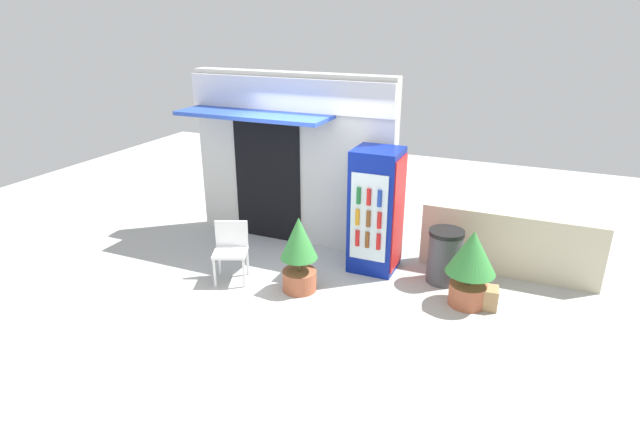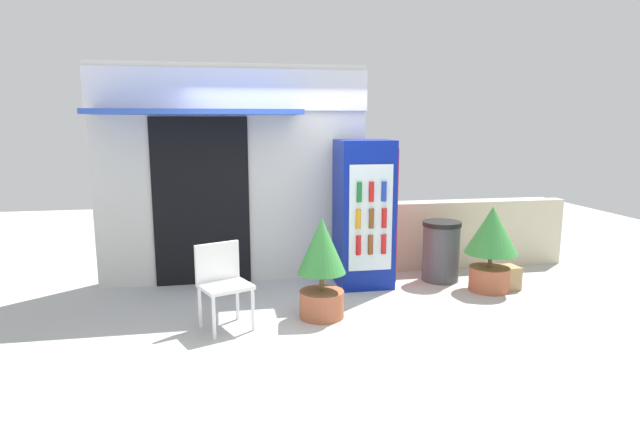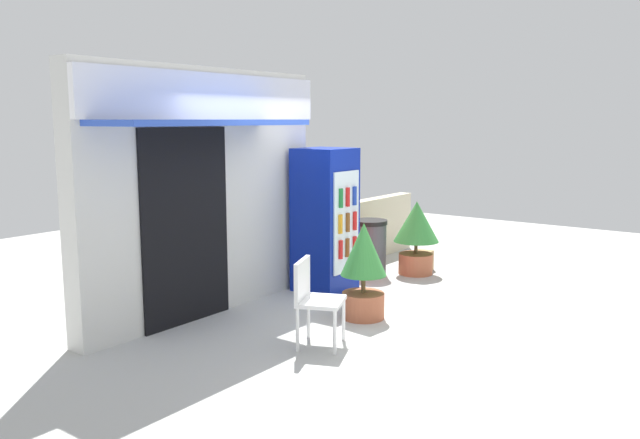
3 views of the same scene
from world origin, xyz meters
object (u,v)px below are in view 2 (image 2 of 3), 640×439
(potted_plant_near_shop, at_px, (322,263))
(cardboard_box, at_px, (503,278))
(plastic_chair, at_px, (222,279))
(potted_plant_curbside, at_px, (491,241))
(drink_cooler, at_px, (364,214))
(trash_bin, at_px, (441,251))

(potted_plant_near_shop, height_order, cardboard_box, potted_plant_near_shop)
(plastic_chair, height_order, potted_plant_near_shop, potted_plant_near_shop)
(potted_plant_curbside, relative_size, cardboard_box, 2.80)
(drink_cooler, height_order, plastic_chair, drink_cooler)
(drink_cooler, bearing_deg, trash_bin, -0.88)
(cardboard_box, bearing_deg, potted_plant_near_shop, -167.39)
(drink_cooler, distance_m, plastic_chair, 2.18)
(drink_cooler, height_order, cardboard_box, drink_cooler)
(cardboard_box, bearing_deg, drink_cooler, 162.53)
(trash_bin, bearing_deg, plastic_chair, -158.25)
(plastic_chair, xyz_separation_m, cardboard_box, (3.47, 0.63, -0.37))
(cardboard_box, bearing_deg, plastic_chair, -169.76)
(plastic_chair, relative_size, cardboard_box, 2.27)
(plastic_chair, distance_m, potted_plant_curbside, 3.33)
(drink_cooler, xyz_separation_m, cardboard_box, (1.67, -0.53, -0.78))
(drink_cooler, relative_size, potted_plant_curbside, 1.75)
(trash_bin, height_order, cardboard_box, trash_bin)
(trash_bin, distance_m, cardboard_box, 0.84)
(drink_cooler, relative_size, cardboard_box, 4.90)
(potted_plant_near_shop, relative_size, cardboard_box, 2.87)
(potted_plant_near_shop, bearing_deg, plastic_chair, -175.40)
(plastic_chair, xyz_separation_m, potted_plant_curbside, (3.27, 0.61, 0.12))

